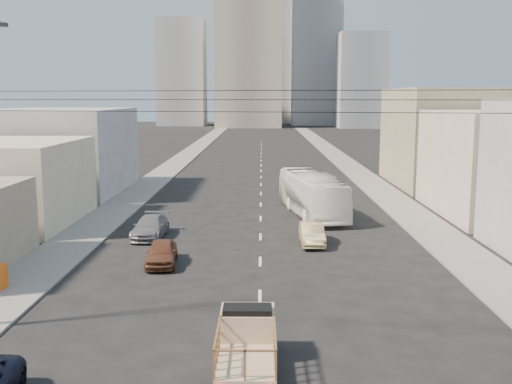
{
  "coord_description": "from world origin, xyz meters",
  "views": [
    {
      "loc": [
        0.07,
        -18.45,
        9.07
      ],
      "look_at": [
        -0.26,
        16.78,
        3.5
      ],
      "focal_mm": 42.0,
      "sensor_mm": 36.0,
      "label": 1
    }
  ],
  "objects_px": {
    "sedan_tan": "(312,234)",
    "sedan_grey": "(150,227)",
    "sedan_brown": "(162,253)",
    "flatbed_pickup": "(247,339)",
    "city_bus": "(312,194)"
  },
  "relations": [
    {
      "from": "flatbed_pickup",
      "to": "city_bus",
      "type": "xyz_separation_m",
      "value": [
        4.4,
        27.04,
        0.56
      ]
    },
    {
      "from": "sedan_brown",
      "to": "sedan_grey",
      "type": "xyz_separation_m",
      "value": [
        -1.84,
        6.51,
        0.01
      ]
    },
    {
      "from": "flatbed_pickup",
      "to": "city_bus",
      "type": "height_order",
      "value": "city_bus"
    },
    {
      "from": "sedan_tan",
      "to": "sedan_grey",
      "type": "relative_size",
      "value": 0.85
    },
    {
      "from": "city_bus",
      "to": "sedan_grey",
      "type": "distance_m",
      "value": 13.69
    },
    {
      "from": "flatbed_pickup",
      "to": "city_bus",
      "type": "relative_size",
      "value": 0.37
    },
    {
      "from": "flatbed_pickup",
      "to": "sedan_tan",
      "type": "relative_size",
      "value": 1.09
    },
    {
      "from": "sedan_brown",
      "to": "sedan_grey",
      "type": "distance_m",
      "value": 6.76
    },
    {
      "from": "sedan_tan",
      "to": "sedan_grey",
      "type": "height_order",
      "value": "sedan_grey"
    },
    {
      "from": "sedan_brown",
      "to": "city_bus",
      "type": "bearing_deg",
      "value": 52.22
    },
    {
      "from": "city_bus",
      "to": "sedan_brown",
      "type": "distance_m",
      "value": 17.13
    },
    {
      "from": "city_bus",
      "to": "sedan_tan",
      "type": "bearing_deg",
      "value": -104.41
    },
    {
      "from": "sedan_brown",
      "to": "sedan_tan",
      "type": "distance_m",
      "value": 9.82
    },
    {
      "from": "flatbed_pickup",
      "to": "sedan_tan",
      "type": "height_order",
      "value": "flatbed_pickup"
    },
    {
      "from": "sedan_grey",
      "to": "flatbed_pickup",
      "type": "bearing_deg",
      "value": -68.76
    }
  ]
}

